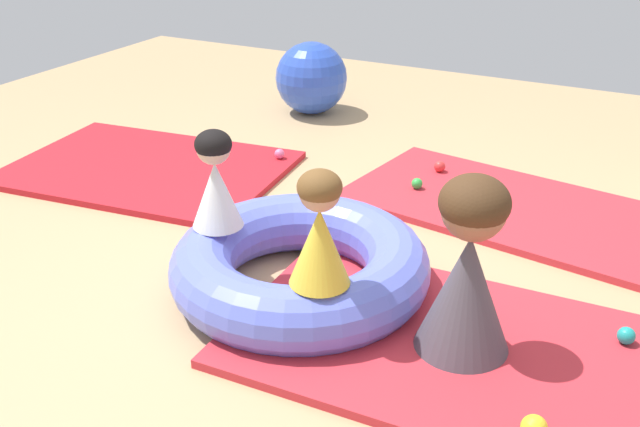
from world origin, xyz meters
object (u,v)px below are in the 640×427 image
object	(u,v)px
adult_seated	(468,268)
play_ball_teal	(626,336)
inflatable_cushion	(300,266)
play_ball_blue	(369,334)
play_ball_red	(440,166)
play_ball_green	(417,183)
exercise_ball_large	(311,78)
play_ball_pink	(279,154)
child_in_white	(216,180)
child_in_yellow	(320,230)
play_ball_orange	(381,299)

from	to	relation	value
adult_seated	play_ball_teal	distance (m)	0.75
inflatable_cushion	play_ball_blue	size ratio (longest dim) A/B	16.73
inflatable_cushion	play_ball_red	size ratio (longest dim) A/B	16.81
adult_seated	play_ball_green	xyz separation A→B (m)	(-0.72, 1.41, -0.33)
play_ball_green	exercise_ball_large	size ratio (longest dim) A/B	0.12
adult_seated	play_ball_pink	distance (m)	2.26
inflatable_cushion	child_in_white	size ratio (longest dim) A/B	2.57
child_in_white	play_ball_green	distance (m)	1.51
play_ball_blue	exercise_ball_large	xyz separation A→B (m)	(-1.68, 2.68, 0.20)
play_ball_pink	exercise_ball_large	bearing A→B (deg)	107.07
child_in_yellow	play_ball_red	size ratio (longest dim) A/B	6.84
play_ball_red	play_ball_pink	bearing A→B (deg)	-165.22
child_in_white	play_ball_pink	world-z (taller)	child_in_white
play_ball_green	play_ball_pink	xyz separation A→B (m)	(-0.98, 0.05, -0.00)
inflatable_cushion	adult_seated	world-z (taller)	adult_seated
play_ball_teal	play_ball_orange	bearing A→B (deg)	-168.92
adult_seated	play_ball_teal	xyz separation A→B (m)	(0.59, 0.32, -0.33)
play_ball_orange	exercise_ball_large	distance (m)	2.90
play_ball_pink	play_ball_orange	bearing A→B (deg)	-45.92
child_in_yellow	adult_seated	world-z (taller)	adult_seated
adult_seated	play_ball_orange	distance (m)	0.54
play_ball_pink	play_ball_teal	bearing A→B (deg)	-26.37
exercise_ball_large	play_ball_green	bearing A→B (deg)	-40.56
play_ball_green	play_ball_pink	size ratio (longest dim) A/B	1.00
play_ball_blue	play_ball_orange	bearing A→B (deg)	103.56
adult_seated	play_ball_pink	size ratio (longest dim) A/B	11.26
child_in_white	play_ball_red	bearing A→B (deg)	24.06
child_in_yellow	play_ball_teal	distance (m)	1.33
adult_seated	play_ball_green	distance (m)	1.62
inflatable_cushion	child_in_white	distance (m)	0.55
adult_seated	play_ball_blue	distance (m)	0.50
child_in_yellow	play_ball_green	xyz separation A→B (m)	(-0.17, 1.60, -0.46)
play_ball_orange	child_in_white	bearing A→B (deg)	-174.16
play_ball_red	play_ball_pink	xyz separation A→B (m)	(-1.01, -0.27, -0.00)
adult_seated	exercise_ball_large	distance (m)	3.24
play_ball_teal	play_ball_blue	bearing A→B (deg)	-153.26
child_in_yellow	adult_seated	bearing A→B (deg)	133.54
exercise_ball_large	play_ball_orange	bearing A→B (deg)	-56.03
play_ball_teal	play_ball_red	bearing A→B (deg)	132.36
play_ball_blue	play_ball_pink	world-z (taller)	play_ball_blue
play_ball_pink	play_ball_orange	xyz separation A→B (m)	(1.29, -1.33, 0.00)
inflatable_cushion	play_ball_orange	xyz separation A→B (m)	(0.40, 0.02, -0.07)
play_ball_blue	play_ball_pink	xyz separation A→B (m)	(-1.36, 1.61, -0.00)
play_ball_blue	exercise_ball_large	bearing A→B (deg)	122.18
child_in_yellow	play_ball_orange	world-z (taller)	child_in_yellow
child_in_yellow	inflatable_cushion	bearing A→B (deg)	-115.60
inflatable_cushion	play_ball_red	distance (m)	1.62
child_in_white	play_ball_green	size ratio (longest dim) A/B	6.96
inflatable_cushion	play_ball_teal	distance (m)	1.41
child_in_white	child_in_yellow	world-z (taller)	child_in_yellow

